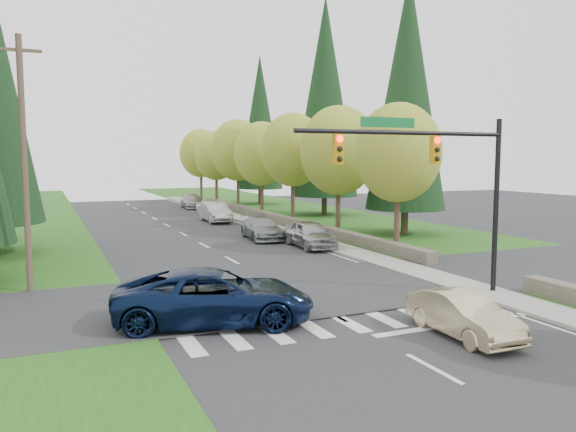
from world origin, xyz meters
TOP-DOWN VIEW (x-y plane):
  - ground at (0.00, 0.00)m, footprint 120.00×120.00m
  - grass_east at (13.00, 20.00)m, footprint 14.00×110.00m
  - cross_street at (0.00, 8.00)m, footprint 120.00×8.00m
  - sidewalk_east at (6.90, 22.00)m, footprint 1.80×80.00m
  - curb_east at (6.05, 22.00)m, footprint 0.20×80.00m
  - stone_wall_north at (8.60, 30.00)m, footprint 0.70×40.00m
  - traffic_signal at (4.37, 4.50)m, footprint 8.70×0.37m
  - utility_pole at (-9.50, 12.00)m, footprint 1.60×0.24m
  - decid_tree_0 at (9.20, 14.00)m, footprint 4.80×4.80m
  - decid_tree_1 at (9.30, 21.00)m, footprint 5.20×5.20m
  - decid_tree_2 at (9.10, 28.00)m, footprint 5.00×5.00m
  - decid_tree_3 at (9.20, 35.00)m, footprint 5.00×5.00m
  - decid_tree_4 at (9.30, 42.00)m, footprint 5.40×5.40m
  - decid_tree_5 at (9.10, 49.00)m, footprint 4.80×4.80m
  - decid_tree_6 at (9.20, 56.00)m, footprint 5.20×5.20m
  - conifer_e_a at (14.00, 20.00)m, footprint 5.44×5.44m
  - conifer_e_b at (15.00, 34.00)m, footprint 6.12×6.12m
  - conifer_e_c at (14.00, 48.00)m, footprint 5.10×5.10m
  - sedan_champagne at (2.45, 0.77)m, footprint 1.57×4.10m
  - suv_navy at (-3.98, 5.00)m, footprint 6.92×4.56m
  - parked_car_a at (5.60, 17.69)m, footprint 2.15×4.81m
  - parked_car_b at (4.20, 22.00)m, footprint 2.53×5.20m
  - parked_car_c at (4.20, 32.82)m, footprint 1.81×4.95m
  - parked_car_d at (5.60, 39.44)m, footprint 2.05×4.12m
  - parked_car_e at (5.60, 46.14)m, footprint 2.42×5.15m

SIDE VIEW (x-z plane):
  - ground at x=0.00m, z-range 0.00..0.00m
  - cross_street at x=0.00m, z-range -0.05..0.05m
  - grass_east at x=13.00m, z-range 0.00..0.06m
  - sidewalk_east at x=6.90m, z-range 0.00..0.13m
  - curb_east at x=6.05m, z-range 0.00..0.13m
  - stone_wall_north at x=8.60m, z-range 0.00..0.70m
  - sedan_champagne at x=2.45m, z-range 0.00..1.34m
  - parked_car_d at x=5.60m, z-range 0.00..1.35m
  - parked_car_e at x=5.60m, z-range 0.00..1.45m
  - parked_car_b at x=4.20m, z-range 0.00..1.46m
  - parked_car_a at x=5.60m, z-range 0.00..1.61m
  - parked_car_c at x=4.20m, z-range 0.00..1.62m
  - suv_navy at x=-3.98m, z-range 0.00..1.77m
  - traffic_signal at x=4.37m, z-range 1.58..8.38m
  - utility_pole at x=-9.50m, z-range 0.14..10.14m
  - decid_tree_5 at x=9.10m, z-range 1.38..9.68m
  - decid_tree_0 at x=9.20m, z-range 1.41..9.78m
  - decid_tree_3 at x=9.20m, z-range 1.39..9.94m
  - decid_tree_1 at x=9.30m, z-range 1.40..10.20m
  - decid_tree_6 at x=9.20m, z-range 1.43..10.30m
  - decid_tree_2 at x=9.10m, z-range 1.52..10.34m
  - decid_tree_4 at x=9.30m, z-range 1.47..10.65m
  - conifer_e_c at x=14.00m, z-range 0.89..17.69m
  - conifer_e_a at x=14.00m, z-range 0.89..18.69m
  - conifer_e_b at x=15.00m, z-range 0.89..20.69m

